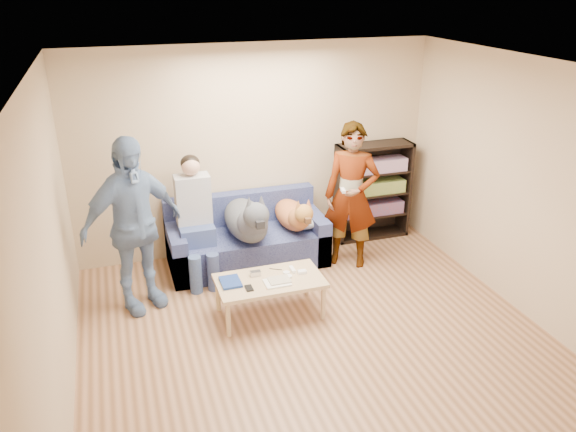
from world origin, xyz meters
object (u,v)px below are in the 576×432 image
object	(u,v)px
dog_tan	(294,215)
coffee_table	(270,283)
bookshelf	(372,189)
notebook_blue	(231,282)
person_seated	(195,214)
camera_silver	(255,273)
dog_gray	(248,220)
person_standing_left	(132,226)
sofa	(246,241)
person_standing_right	(351,196)

from	to	relation	value
dog_tan	coffee_table	bearing A→B (deg)	-119.89
coffee_table	bookshelf	size ratio (longest dim) A/B	0.85
notebook_blue	person_seated	size ratio (longest dim) A/B	0.18
camera_silver	dog_gray	xyz separation A→B (m)	(0.15, 0.87, 0.23)
notebook_blue	dog_gray	xyz separation A→B (m)	(0.43, 0.94, 0.24)
dog_tan	camera_silver	bearing A→B (deg)	-127.52
bookshelf	person_standing_left	bearing A→B (deg)	-164.53
sofa	coffee_table	bearing A→B (deg)	-92.72
person_seated	dog_tan	world-z (taller)	person_seated
person_standing_right	sofa	size ratio (longest dim) A/B	0.93
person_standing_right	sofa	bearing A→B (deg)	-167.17
person_standing_right	person_standing_left	size ratio (longest dim) A/B	0.94
person_standing_right	coffee_table	size ratio (longest dim) A/B	1.61
person_standing_right	dog_tan	bearing A→B (deg)	-171.83
sofa	dog_gray	world-z (taller)	dog_gray
dog_gray	bookshelf	world-z (taller)	bookshelf
person_standing_left	camera_silver	distance (m)	1.35
coffee_table	camera_silver	bearing A→B (deg)	135.00
notebook_blue	bookshelf	world-z (taller)	bookshelf
dog_gray	dog_tan	size ratio (longest dim) A/B	1.12
dog_gray	person_standing_left	bearing A→B (deg)	-163.24
coffee_table	person_seated	bearing A→B (deg)	116.94
person_seated	bookshelf	world-z (taller)	person_seated
sofa	person_seated	bearing A→B (deg)	-168.48
camera_silver	coffee_table	size ratio (longest dim) A/B	0.10
camera_silver	dog_tan	xyz separation A→B (m)	(0.75, 0.98, 0.16)
dog_tan	bookshelf	distance (m)	1.28
person_seated	coffee_table	world-z (taller)	person_seated
person_standing_left	notebook_blue	distance (m)	1.16
person_standing_left	dog_gray	world-z (taller)	person_standing_left
person_standing_left	sofa	distance (m)	1.62
bookshelf	notebook_blue	bearing A→B (deg)	-147.88
person_seated	dog_tan	xyz separation A→B (m)	(1.19, -0.01, -0.16)
person_standing_left	person_seated	distance (m)	0.89
notebook_blue	bookshelf	bearing A→B (deg)	32.12
sofa	dog_gray	distance (m)	0.46
notebook_blue	sofa	distance (m)	1.28
person_seated	coffee_table	bearing A→B (deg)	-63.06
person_standing_right	dog_tan	xyz separation A→B (m)	(-0.63, 0.27, -0.27)
notebook_blue	sofa	size ratio (longest dim) A/B	0.14
dog_gray	person_standing_right	bearing A→B (deg)	-7.78
person_standing_right	dog_gray	distance (m)	1.26
dog_tan	coffee_table	world-z (taller)	dog_tan
camera_silver	bookshelf	xyz separation A→B (m)	(1.98, 1.35, 0.23)
person_standing_left	person_seated	world-z (taller)	person_standing_left
person_standing_right	dog_tan	world-z (taller)	person_standing_right
person_seated	bookshelf	xyz separation A→B (m)	(2.42, 0.36, -0.09)
dog_gray	sofa	bearing A→B (deg)	82.78
person_seated	coffee_table	xyz separation A→B (m)	(0.56, -1.11, -0.40)
person_standing_left	bookshelf	world-z (taller)	person_standing_left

